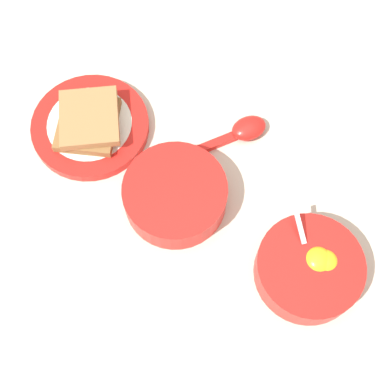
% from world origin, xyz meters
% --- Properties ---
extents(ground_plane, '(3.00, 3.00, 0.00)m').
position_xyz_m(ground_plane, '(0.00, 0.00, 0.00)').
color(ground_plane, beige).
extents(egg_bowl, '(0.16, 0.16, 0.08)m').
position_xyz_m(egg_bowl, '(0.15, 0.08, 0.03)').
color(egg_bowl, red).
rests_on(egg_bowl, ground_plane).
extents(toast_plate, '(0.20, 0.20, 0.02)m').
position_xyz_m(toast_plate, '(-0.24, -0.09, 0.01)').
color(toast_plate, red).
rests_on(toast_plate, ground_plane).
extents(toast_sandwich, '(0.14, 0.14, 0.03)m').
position_xyz_m(toast_sandwich, '(-0.23, -0.09, 0.03)').
color(toast_sandwich, brown).
rests_on(toast_sandwich, toast_plate).
extents(soup_spoon, '(0.05, 0.15, 0.03)m').
position_xyz_m(soup_spoon, '(-0.10, 0.12, 0.01)').
color(soup_spoon, red).
rests_on(soup_spoon, ground_plane).
extents(congee_bowl, '(0.16, 0.16, 0.05)m').
position_xyz_m(congee_bowl, '(-0.05, -0.03, 0.03)').
color(congee_bowl, red).
rests_on(congee_bowl, ground_plane).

